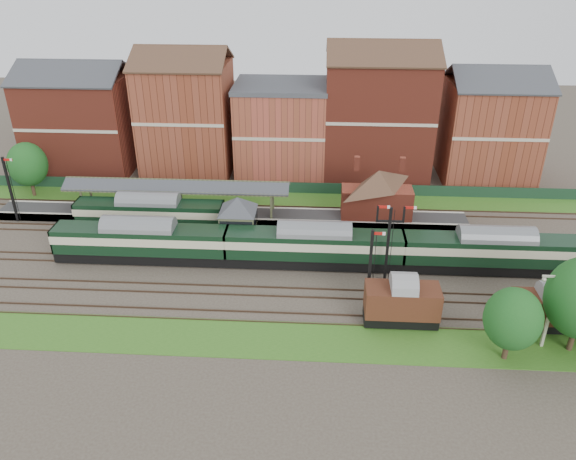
# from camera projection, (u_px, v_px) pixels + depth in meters

# --- Properties ---
(ground) EXTENTS (160.00, 160.00, 0.00)m
(ground) POSITION_uv_depth(u_px,v_px,m) (264.00, 264.00, 57.57)
(ground) COLOR #473D33
(ground) RESTS_ON ground
(grass_back) EXTENTS (90.00, 4.50, 0.06)m
(grass_back) POSITION_uv_depth(u_px,v_px,m) (277.00, 199.00, 71.66)
(grass_back) COLOR #2D6619
(grass_back) RESTS_ON ground
(grass_front) EXTENTS (90.00, 5.00, 0.06)m
(grass_front) POSITION_uv_depth(u_px,v_px,m) (251.00, 339.00, 46.98)
(grass_front) COLOR #2D6619
(grass_front) RESTS_ON ground
(fence) EXTENTS (90.00, 0.12, 1.50)m
(fence) POSITION_uv_depth(u_px,v_px,m) (278.00, 187.00, 73.09)
(fence) COLOR #193823
(fence) RESTS_ON ground
(platform) EXTENTS (55.00, 3.40, 1.00)m
(platform) POSITION_uv_depth(u_px,v_px,m) (230.00, 216.00, 66.20)
(platform) COLOR #2D2D2D
(platform) RESTS_ON ground
(signal_box) EXTENTS (5.40, 5.40, 6.00)m
(signal_box) POSITION_uv_depth(u_px,v_px,m) (239.00, 221.00, 59.10)
(signal_box) COLOR #616C4D
(signal_box) RESTS_ON ground
(brick_hut) EXTENTS (3.20, 2.64, 2.94)m
(brick_hut) POSITION_uv_depth(u_px,v_px,m) (314.00, 240.00, 59.61)
(brick_hut) COLOR brown
(brick_hut) RESTS_ON ground
(station_building) EXTENTS (8.10, 8.10, 5.90)m
(station_building) POSITION_uv_depth(u_px,v_px,m) (377.00, 193.00, 63.68)
(station_building) COLOR maroon
(station_building) RESTS_ON platform
(canopy) EXTENTS (26.00, 3.89, 4.08)m
(canopy) POSITION_uv_depth(u_px,v_px,m) (177.00, 183.00, 64.60)
(canopy) COLOR #43492E
(canopy) RESTS_ON platform
(semaphore_bracket) EXTENTS (3.60, 0.25, 8.18)m
(semaphore_bracket) POSITION_uv_depth(u_px,v_px,m) (389.00, 240.00, 52.56)
(semaphore_bracket) COLOR black
(semaphore_bracket) RESTS_ON ground
(semaphore_platform_end) EXTENTS (1.23, 0.25, 8.00)m
(semaphore_platform_end) POSITION_uv_depth(u_px,v_px,m) (10.00, 189.00, 64.25)
(semaphore_platform_end) COLOR black
(semaphore_platform_end) RESTS_ON ground
(semaphore_siding) EXTENTS (1.23, 0.25, 8.00)m
(semaphore_siding) POSITION_uv_depth(u_px,v_px,m) (370.00, 269.00, 48.92)
(semaphore_siding) COLOR black
(semaphore_siding) RESTS_ON ground
(yard_lamp) EXTENTS (2.60, 0.22, 7.00)m
(yard_lamp) POSITION_uv_depth(u_px,v_px,m) (552.00, 307.00, 44.30)
(yard_lamp) COLOR beige
(yard_lamp) RESTS_ON ground
(town_backdrop) EXTENTS (69.00, 10.00, 16.00)m
(town_backdrop) POSITION_uv_depth(u_px,v_px,m) (280.00, 125.00, 76.33)
(town_backdrop) COLOR maroon
(town_backdrop) RESTS_ON ground
(dmu_train) EXTENTS (53.12, 2.79, 4.08)m
(dmu_train) POSITION_uv_depth(u_px,v_px,m) (314.00, 245.00, 56.18)
(dmu_train) COLOR black
(dmu_train) RESTS_ON ground
(platform_railcar) EXTENTS (16.66, 2.63, 3.84)m
(platform_railcar) POSITION_uv_depth(u_px,v_px,m) (150.00, 213.00, 62.96)
(platform_railcar) COLOR black
(platform_railcar) RESTS_ON ground
(goods_van_a) EXTENTS (6.32, 2.74, 3.83)m
(goods_van_a) POSITION_uv_depth(u_px,v_px,m) (402.00, 302.00, 47.95)
(goods_van_a) COLOR black
(goods_van_a) RESTS_ON ground
(goods_van_b) EXTENTS (5.78, 2.50, 3.51)m
(goods_van_b) POSITION_uv_depth(u_px,v_px,m) (548.00, 309.00, 47.38)
(goods_van_b) COLOR black
(goods_van_b) RESTS_ON ground
(tree_far) EXTENTS (4.43, 4.43, 6.46)m
(tree_far) POSITION_uv_depth(u_px,v_px,m) (513.00, 319.00, 43.03)
(tree_far) COLOR #382619
(tree_far) RESTS_ON ground
(tree_back) EXTENTS (4.88, 4.88, 7.13)m
(tree_back) POSITION_uv_depth(u_px,v_px,m) (28.00, 164.00, 70.58)
(tree_back) COLOR #382619
(tree_back) RESTS_ON ground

